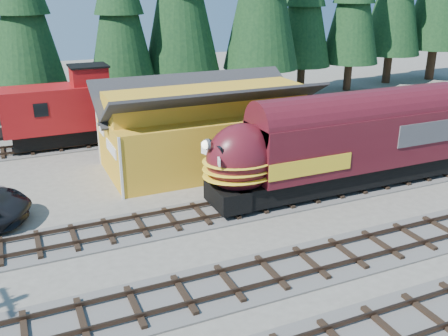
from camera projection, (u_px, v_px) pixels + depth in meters
name	position (u px, v px, depth m)	size (l,w,h in m)	color
ground	(297.00, 240.00, 22.01)	(120.00, 120.00, 0.00)	#6B665B
track_siding	(407.00, 176.00, 29.21)	(68.00, 3.20, 0.33)	#4C4947
track_spur	(29.00, 150.00, 33.62)	(32.00, 3.20, 0.33)	#4C4947
depot	(207.00, 119.00, 29.97)	(12.80, 7.00, 5.30)	gold
locomotive	(331.00, 150.00, 26.28)	(15.01, 2.98, 4.08)	black
caboose	(78.00, 110.00, 34.09)	(9.74, 2.83, 5.07)	black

